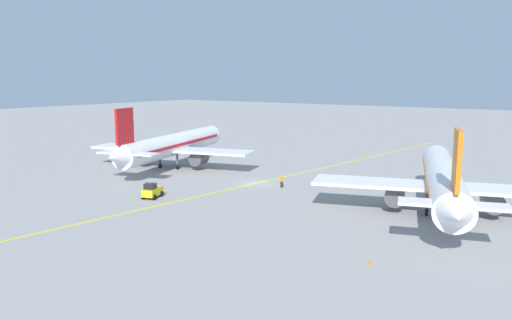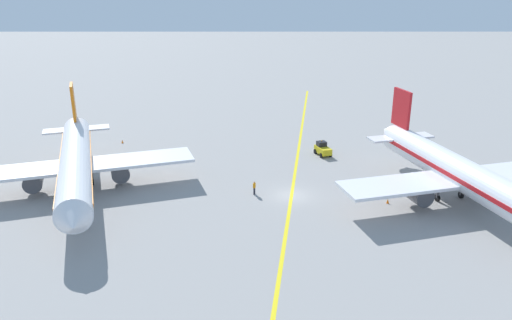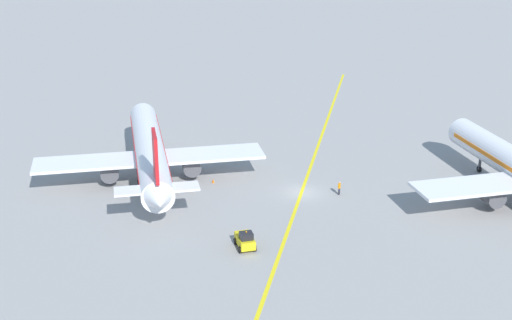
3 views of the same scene
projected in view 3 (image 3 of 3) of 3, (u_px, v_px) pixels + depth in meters
ground_plane at (301, 193)px, 85.23m from camera, size 400.00×400.00×0.00m
apron_yellow_centreline at (301, 192)px, 85.23m from camera, size 15.89×119.05×0.01m
airplane_at_gate at (150, 152)px, 87.69m from camera, size 28.38×34.99×10.60m
baggage_tug_white at (245, 240)px, 71.63m from camera, size 2.53×3.33×2.11m
ground_crew_worker at (339, 188)px, 84.32m from camera, size 0.34×0.55×1.68m
traffic_cone_near_nose at (213, 181)px, 87.95m from camera, size 0.32×0.32×0.55m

